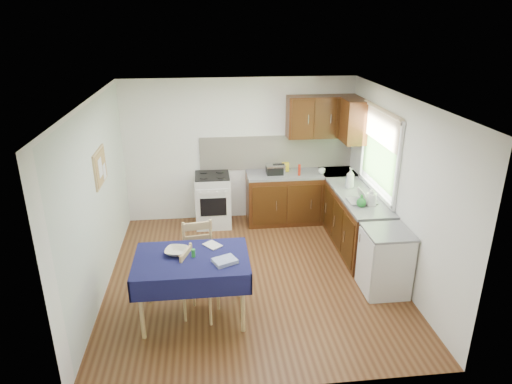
{
  "coord_description": "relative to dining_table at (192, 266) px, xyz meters",
  "views": [
    {
      "loc": [
        -0.57,
        -5.57,
        3.47
      ],
      "look_at": [
        0.09,
        0.34,
        1.14
      ],
      "focal_mm": 32.0,
      "sensor_mm": 36.0,
      "label": 1
    }
  ],
  "objects": [
    {
      "name": "wall_left",
      "position": [
        -1.2,
        0.83,
        0.54
      ],
      "size": [
        0.02,
        4.2,
        2.5
      ],
      "primitive_type": "cube",
      "color": "silver",
      "rests_on": "ground"
    },
    {
      "name": "tea_towel",
      "position": [
        0.38,
        -0.16,
        0.13
      ],
      "size": [
        0.31,
        0.29,
        0.05
      ],
      "primitive_type": "cube",
      "rotation": [
        0.0,
        0.0,
        0.41
      ],
      "color": "#274390",
      "rests_on": "dining_table"
    },
    {
      "name": "soap_bottle_c",
      "position": [
        2.39,
        1.06,
        0.28
      ],
      "size": [
        0.2,
        0.2,
        0.18
      ],
      "primitive_type": "imported",
      "rotation": [
        0.0,
        0.0,
        3.83
      ],
      "color": "#227F2D",
      "rests_on": "worktop_right"
    },
    {
      "name": "splashback",
      "position": [
        1.45,
        2.92,
        0.49
      ],
      "size": [
        2.7,
        0.02,
        0.6
      ],
      "primitive_type": "cube",
      "color": "white",
      "rests_on": "wall_back"
    },
    {
      "name": "yellow_packet",
      "position": [
        1.59,
        2.74,
        0.27
      ],
      "size": [
        0.14,
        0.12,
        0.15
      ],
      "primitive_type": "cube",
      "rotation": [
        0.0,
        0.0,
        0.41
      ],
      "color": "yellow",
      "rests_on": "worktop_back"
    },
    {
      "name": "window",
      "position": [
        2.77,
        1.53,
        0.94
      ],
      "size": [
        0.04,
        1.48,
        1.26
      ],
      "color": "#335824",
      "rests_on": "wall_right"
    },
    {
      "name": "chair_near",
      "position": [
        0.05,
        0.02,
        -0.23
      ],
      "size": [
        0.5,
        0.5,
        0.9
      ],
      "rotation": [
        0.0,
        0.0,
        1.24
      ],
      "color": "tan",
      "rests_on": "ground"
    },
    {
      "name": "plate_bowl",
      "position": [
        -0.18,
        0.11,
        0.14
      ],
      "size": [
        0.32,
        0.32,
        0.07
      ],
      "primitive_type": "imported",
      "rotation": [
        0.0,
        0.0,
        -0.23
      ],
      "color": "beige",
      "rests_on": "dining_table"
    },
    {
      "name": "worktop_right",
      "position": [
        2.5,
        1.48,
        0.17
      ],
      "size": [
        0.6,
        1.7,
        0.04
      ],
      "primitive_type": "cube",
      "color": "slate",
      "rests_on": "base_cabinets"
    },
    {
      "name": "book",
      "position": [
        0.19,
        0.22,
        0.11
      ],
      "size": [
        0.26,
        0.27,
        0.02
      ],
      "primitive_type": "imported",
      "rotation": [
        0.0,
        0.0,
        0.67
      ],
      "color": "white",
      "rests_on": "dining_table"
    },
    {
      "name": "toaster",
      "position": [
        1.44,
        2.63,
        0.27
      ],
      "size": [
        0.23,
        0.14,
        0.18
      ],
      "rotation": [
        0.0,
        0.0,
        -0.34
      ],
      "color": "silver",
      "rests_on": "worktop_back"
    },
    {
      "name": "sandwich_press",
      "position": [
        1.38,
        2.63,
        0.27
      ],
      "size": [
        0.28,
        0.24,
        0.16
      ],
      "rotation": [
        0.0,
        0.0,
        -0.41
      ],
      "color": "black",
      "rests_on": "worktop_back"
    },
    {
      "name": "soap_bottle_b",
      "position": [
        2.5,
        1.96,
        0.28
      ],
      "size": [
        0.1,
        0.1,
        0.17
      ],
      "primitive_type": "imported",
      "rotation": [
        0.0,
        0.0,
        2.0
      ],
      "color": "blue",
      "rests_on": "worktop_right"
    },
    {
      "name": "kettle",
      "position": [
        2.56,
        1.1,
        0.3
      ],
      "size": [
        0.14,
        0.14,
        0.24
      ],
      "color": "silver",
      "rests_on": "worktop_right"
    },
    {
      "name": "soap_bottle_a",
      "position": [
        2.46,
        1.8,
        0.36
      ],
      "size": [
        0.17,
        0.17,
        0.33
      ],
      "primitive_type": "imported",
      "rotation": [
        0.0,
        0.0,
        0.47
      ],
      "color": "silver",
      "rests_on": "worktop_right"
    },
    {
      "name": "chair_far",
      "position": [
        0.04,
        0.79,
        -0.19
      ],
      "size": [
        0.48,
        0.48,
        0.98
      ],
      "rotation": [
        0.0,
        0.0,
        3.27
      ],
      "color": "tan",
      "rests_on": "ground"
    },
    {
      "name": "cup",
      "position": [
        2.19,
        2.53,
        0.24
      ],
      "size": [
        0.14,
        0.14,
        0.09
      ],
      "primitive_type": "imported",
      "rotation": [
        0.0,
        0.0,
        0.24
      ],
      "color": "silver",
      "rests_on": "worktop_back"
    },
    {
      "name": "worktop_corner",
      "position": [
        2.5,
        2.63,
        0.17
      ],
      "size": [
        0.6,
        0.6,
        0.04
      ],
      "primitive_type": "cube",
      "color": "slate",
      "rests_on": "base_cabinets"
    },
    {
      "name": "base_cabinets",
      "position": [
        2.16,
        2.09,
        -0.28
      ],
      "size": [
        1.9,
        2.3,
        0.86
      ],
      "color": "#351409",
      "rests_on": "ground"
    },
    {
      "name": "stove",
      "position": [
        0.3,
        2.63,
        -0.25
      ],
      "size": [
        0.6,
        0.61,
        0.92
      ],
      "color": "silver",
      "rests_on": "ground"
    },
    {
      "name": "fridge",
      "position": [
        2.5,
        0.28,
        -0.27
      ],
      "size": [
        0.58,
        0.6,
        0.89
      ],
      "color": "silver",
      "rests_on": "ground"
    },
    {
      "name": "wall_front",
      "position": [
        0.8,
        -1.27,
        0.54
      ],
      "size": [
        4.0,
        0.02,
        2.5
      ],
      "primitive_type": "cube",
      "color": "white",
      "rests_on": "ground"
    },
    {
      "name": "upper_cabinets",
      "position": [
        2.33,
        2.63,
        1.14
      ],
      "size": [
        1.2,
        0.85,
        0.7
      ],
      "color": "#351409",
      "rests_on": "wall_back"
    },
    {
      "name": "wall_right",
      "position": [
        2.8,
        0.83,
        0.54
      ],
      "size": [
        0.02,
        4.2,
        2.5
      ],
      "primitive_type": "cube",
      "color": "white",
      "rests_on": "ground"
    },
    {
      "name": "wall_back",
      "position": [
        0.8,
        2.93,
        0.54
      ],
      "size": [
        4.0,
        0.02,
        2.5
      ],
      "primitive_type": "cube",
      "color": "white",
      "rests_on": "ground"
    },
    {
      "name": "ceiling",
      "position": [
        0.8,
        0.83,
        1.79
      ],
      "size": [
        4.0,
        4.2,
        0.02
      ],
      "primitive_type": "cube",
      "color": "silver",
      "rests_on": "wall_back"
    },
    {
      "name": "sauce_bottle",
      "position": [
        1.78,
        2.49,
        0.29
      ],
      "size": [
        0.04,
        0.04,
        0.19
      ],
      "primitive_type": "cylinder",
      "color": "#B1230E",
      "rests_on": "worktop_back"
    },
    {
      "name": "corkboard",
      "position": [
        -1.17,
        1.13,
        0.89
      ],
      "size": [
        0.04,
        0.62,
        0.47
      ],
      "color": "tan",
      "rests_on": "wall_left"
    },
    {
      "name": "dining_table",
      "position": [
        0.0,
        0.0,
        0.0
      ],
      "size": [
        1.34,
        0.91,
        0.81
      ],
      "rotation": [
        0.0,
        0.0,
        0.39
      ],
      "color": "#0D1137",
      "rests_on": "ground"
    },
    {
      "name": "worktop_back",
      "position": [
        1.85,
        2.63,
        0.17
      ],
      "size": [
        1.9,
        0.6,
        0.04
      ],
      "primitive_type": "cube",
      "color": "slate",
      "rests_on": "base_cabinets"
    },
    {
      "name": "floor",
      "position": [
        0.8,
        0.83,
        -0.71
      ],
      "size": [
        4.2,
        4.2,
        0.0
      ],
      "primitive_type": "plane",
      "color": "#4A2913",
      "rests_on": "ground"
    },
    {
      "name": "spice_jar",
      "position": [
        0.02,
        0.02,
        0.15
      ],
      "size": [
        0.05,
        0.05,
        0.1
      ],
      "primitive_type": "cylinder",
      "color": "#268E32",
      "rests_on": "dining_table"
    },
    {
      "name": "dish_rack",
      "position": [
        2.46,
        1.23,
        0.21
      ],
      "size": [
        0.4,
        0.3,
        0.19
      ],
      "rotation": [
        0.0,
        0.0,
        -0.32
      ],
      "color": "gray",
      "rests_on": "worktop_right"
    }
  ]
}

